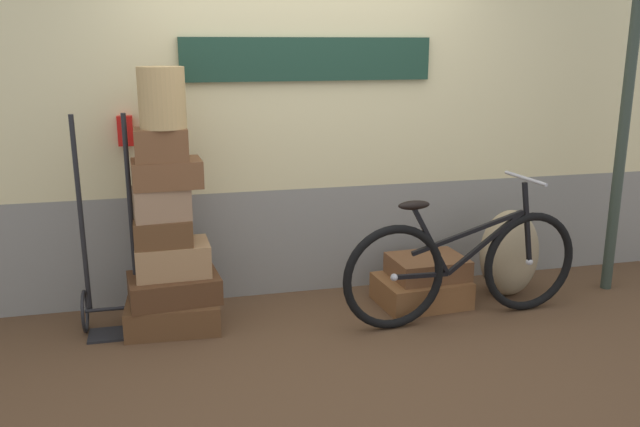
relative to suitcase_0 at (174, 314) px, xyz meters
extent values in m
cube|color=#513823|center=(0.99, -0.30, -0.13)|extent=(9.10, 5.20, 0.06)
cube|color=gray|center=(0.99, 0.55, 0.31)|extent=(7.10, 0.20, 0.81)
cube|color=beige|center=(0.99, 0.55, 1.55)|extent=(7.10, 0.20, 1.68)
cube|color=#193828|center=(1.04, 0.43, 1.65)|extent=(1.80, 0.04, 0.30)
cube|color=red|center=(-0.24, 0.41, 1.19)|extent=(0.10, 0.08, 0.20)
cylinder|color=#2D382D|center=(3.31, -0.05, 1.15)|extent=(0.08, 0.08, 2.49)
cube|color=brown|center=(0.00, 0.00, 0.00)|extent=(0.64, 0.49, 0.19)
cube|color=#4C2D19|center=(0.01, 0.00, 0.18)|extent=(0.62, 0.46, 0.17)
cube|color=#9E754C|center=(0.02, 0.04, 0.37)|extent=(0.49, 0.35, 0.22)
cube|color=brown|center=(-0.04, 0.02, 0.57)|extent=(0.37, 0.28, 0.17)
cube|color=#937051|center=(-0.03, 0.02, 0.76)|extent=(0.37, 0.28, 0.21)
cube|color=brown|center=(0.01, 0.04, 0.95)|extent=(0.45, 0.33, 0.17)
cube|color=brown|center=(-0.01, 0.02, 1.14)|extent=(0.33, 0.25, 0.20)
cube|color=brown|center=(1.78, 0.00, 0.00)|extent=(0.65, 0.53, 0.20)
cube|color=brown|center=(1.83, 0.02, 0.17)|extent=(0.55, 0.44, 0.15)
cylinder|color=tan|center=(0.01, 0.02, 1.43)|extent=(0.29, 0.29, 0.38)
torus|color=black|center=(-0.57, 0.07, 0.04)|extent=(0.02, 0.28, 0.28)
torus|color=black|center=(-0.20, 0.07, 0.04)|extent=(0.02, 0.28, 0.28)
cylinder|color=black|center=(-0.39, 0.07, 0.04)|extent=(0.37, 0.02, 0.02)
cylinder|color=black|center=(-0.54, 0.07, 0.69)|extent=(0.03, 0.10, 1.30)
cylinder|color=black|center=(-0.23, 0.07, 0.69)|extent=(0.03, 0.10, 1.30)
cube|color=black|center=(-0.39, -0.04, -0.09)|extent=(0.33, 0.22, 0.02)
ellipsoid|color=#9E8966|center=(2.48, 0.01, 0.23)|extent=(0.44, 0.38, 0.66)
torus|color=black|center=(1.43, -0.37, 0.26)|extent=(0.72, 0.11, 0.72)
sphere|color=#B2B2B7|center=(1.43, -0.37, 0.26)|extent=(0.05, 0.05, 0.05)
torus|color=black|center=(2.47, -0.29, 0.26)|extent=(0.72, 0.11, 0.72)
sphere|color=#B2B2B7|center=(2.47, -0.29, 0.26)|extent=(0.05, 0.05, 0.05)
cube|color=black|center=(2.10, -0.32, 0.44)|extent=(0.57, 0.07, 0.41)
cube|color=black|center=(1.69, -0.35, 0.48)|extent=(0.30, 0.05, 0.49)
cube|color=black|center=(1.62, -0.35, 0.25)|extent=(0.40, 0.06, 0.05)
cube|color=black|center=(1.96, -0.33, 0.52)|extent=(0.83, 0.09, 0.25)
cube|color=black|center=(2.42, -0.30, 0.55)|extent=(0.12, 0.04, 0.58)
ellipsoid|color=black|center=(1.55, -0.36, 0.74)|extent=(0.23, 0.11, 0.06)
cylinder|color=#A5A5AD|center=(2.38, -0.30, 0.87)|extent=(0.06, 0.46, 0.02)
camera|label=1|loc=(-0.04, -4.25, 1.76)|focal=37.19mm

